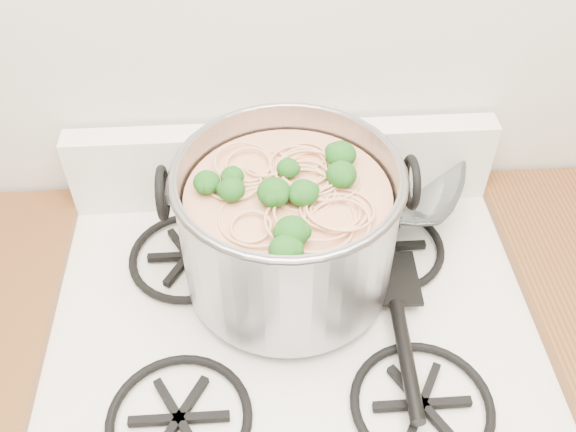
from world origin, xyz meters
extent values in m
cube|color=white|center=(0.00, 1.27, 0.88)|extent=(0.76, 0.65, 0.04)
cube|color=black|center=(0.00, 1.27, 0.91)|extent=(0.60, 0.56, 0.02)
cylinder|color=#92929A|center=(0.00, 1.36, 1.03)|extent=(0.33, 0.33, 0.22)
torus|color=#92929A|center=(0.00, 1.36, 1.14)|extent=(0.34, 0.34, 0.01)
torus|color=black|center=(-0.18, 1.36, 1.11)|extent=(0.01, 0.08, 0.08)
torus|color=black|center=(0.18, 1.36, 1.11)|extent=(0.01, 0.08, 0.08)
cylinder|color=tan|center=(0.00, 1.36, 1.01)|extent=(0.30, 0.30, 0.18)
sphere|color=#195216|center=(0.00, 1.36, 1.12)|extent=(0.04, 0.04, 0.04)
sphere|color=#195216|center=(0.00, 1.36, 1.12)|extent=(0.04, 0.04, 0.04)
sphere|color=#195216|center=(0.00, 1.36, 1.12)|extent=(0.04, 0.04, 0.04)
sphere|color=#195216|center=(0.00, 1.36, 1.12)|extent=(0.04, 0.04, 0.04)
sphere|color=#195216|center=(0.00, 1.36, 1.12)|extent=(0.04, 0.04, 0.04)
sphere|color=#195216|center=(0.00, 1.36, 1.12)|extent=(0.04, 0.04, 0.04)
sphere|color=#195216|center=(0.00, 1.36, 1.12)|extent=(0.04, 0.04, 0.04)
sphere|color=#195216|center=(0.00, 1.36, 1.12)|extent=(0.04, 0.04, 0.04)
sphere|color=#195216|center=(0.00, 1.36, 1.12)|extent=(0.04, 0.04, 0.04)
sphere|color=#195216|center=(0.00, 1.36, 1.12)|extent=(0.04, 0.04, 0.04)
imported|color=white|center=(0.18, 1.54, 0.94)|extent=(0.15, 0.15, 0.03)
camera|label=1|loc=(-0.05, 0.68, 1.74)|focal=40.00mm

